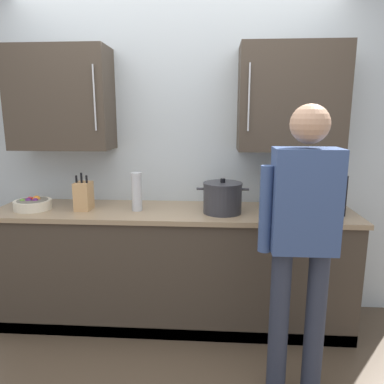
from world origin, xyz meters
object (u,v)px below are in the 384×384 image
object	(u,v)px
thermos_flask	(137,192)
microwave_oven	(301,191)
knife_block	(84,196)
stock_pot	(223,198)
fruit_bowl	(33,204)
person_figure	(303,232)

from	to	relation	value
thermos_flask	microwave_oven	bearing A→B (deg)	3.07
microwave_oven	thermos_flask	bearing A→B (deg)	-176.93
microwave_oven	knife_block	size ratio (longest dim) A/B	2.45
knife_block	stock_pot	xyz separation A→B (m)	(1.04, -0.02, 0.01)
thermos_flask	fruit_bowl	distance (m)	0.80
knife_block	person_figure	size ratio (longest dim) A/B	0.17
microwave_oven	fruit_bowl	xyz separation A→B (m)	(-2.00, -0.08, -0.11)
microwave_oven	knife_block	world-z (taller)	microwave_oven
knife_block	fruit_bowl	world-z (taller)	knife_block
knife_block	fruit_bowl	bearing A→B (deg)	-177.33
microwave_oven	knife_block	bearing A→B (deg)	-177.77
knife_block	person_figure	world-z (taller)	person_figure
person_figure	stock_pot	bearing A→B (deg)	121.19
fruit_bowl	microwave_oven	bearing A→B (deg)	2.32
microwave_oven	knife_block	xyz separation A→B (m)	(-1.61, -0.06, -0.05)
thermos_flask	knife_block	world-z (taller)	thermos_flask
microwave_oven	thermos_flask	distance (m)	1.21
microwave_oven	thermos_flask	world-z (taller)	microwave_oven
microwave_oven	fruit_bowl	world-z (taller)	microwave_oven
fruit_bowl	person_figure	bearing A→B (deg)	-20.51
thermos_flask	knife_block	xyz separation A→B (m)	(-0.41, 0.00, -0.04)
microwave_oven	fruit_bowl	bearing A→B (deg)	-177.68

